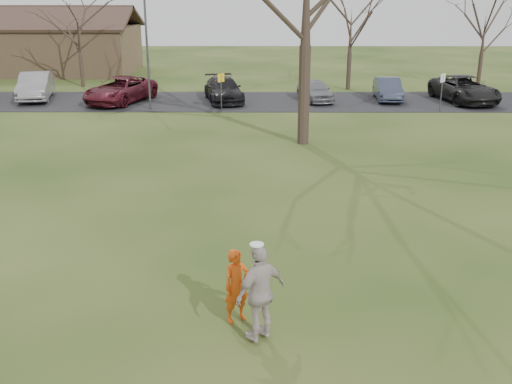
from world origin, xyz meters
TOP-DOWN VIEW (x-y plane):
  - ground at (0.00, 0.00)m, footprint 120.00×120.00m
  - parking_strip at (0.00, 25.00)m, footprint 62.00×6.50m
  - player_defender at (-0.37, 0.19)m, footprint 0.69×0.63m
  - car_1 at (-13.42, 25.52)m, footprint 2.64×5.10m
  - car_2 at (-8.08, 24.53)m, footprint 4.04×5.82m
  - car_3 at (-2.04, 24.93)m, footprint 2.85×5.04m
  - car_4 at (3.41, 25.04)m, footprint 2.27×3.96m
  - car_5 at (7.79, 25.39)m, footprint 1.62×4.05m
  - car_6 at (12.20, 24.86)m, footprint 3.33×5.73m
  - catching_play at (0.11, -0.58)m, footprint 1.18×1.10m
  - building at (-20.00, 38.00)m, footprint 20.60×8.50m
  - lamp_post at (-6.00, 22.50)m, footprint 0.34×0.34m
  - sign_yellow at (-2.00, 22.00)m, footprint 0.35×0.35m
  - sign_white at (10.00, 22.00)m, footprint 0.35×0.35m
  - small_tree_row at (4.38, 30.06)m, footprint 55.00×5.90m

SIDE VIEW (x-z plane):
  - ground at x=0.00m, z-range 0.00..0.00m
  - parking_strip at x=0.00m, z-range 0.00..0.04m
  - car_4 at x=3.41m, z-range 0.04..1.31m
  - car_5 at x=7.79m, z-range 0.04..1.35m
  - car_3 at x=-2.04m, z-range 0.04..1.42m
  - car_2 at x=-8.08m, z-range 0.04..1.52m
  - player_defender at x=-0.37m, z-range 0.00..1.58m
  - car_6 at x=12.20m, z-range 0.04..1.54m
  - car_1 at x=-13.42m, z-range 0.04..1.64m
  - catching_play at x=0.11m, z-range 0.08..2.03m
  - sign_yellow at x=-2.00m, z-range 0.41..2.49m
  - sign_white at x=10.00m, z-range 0.41..2.49m
  - building at x=-20.00m, z-range -0.64..4.50m
  - small_tree_row at x=4.38m, z-range -0.36..8.14m
  - lamp_post at x=-6.00m, z-range 0.83..7.10m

